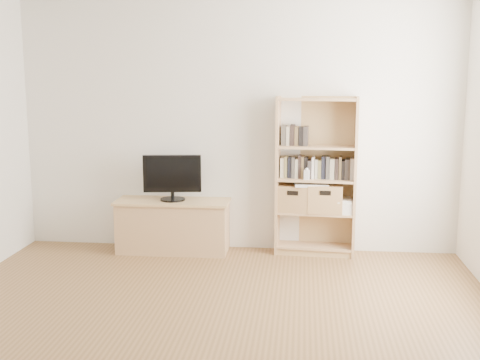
# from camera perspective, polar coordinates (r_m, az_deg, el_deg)

# --- Properties ---
(floor) EXTENTS (4.50, 5.00, 0.01)m
(floor) POSITION_cam_1_polar(r_m,az_deg,el_deg) (4.12, -4.17, -16.25)
(floor) COLOR brown
(floor) RESTS_ON ground
(back_wall) EXTENTS (4.50, 0.02, 2.60)m
(back_wall) POSITION_cam_1_polar(r_m,az_deg,el_deg) (6.19, -0.24, 5.25)
(back_wall) COLOR silver
(back_wall) RESTS_ON floor
(tv_stand) EXTENTS (1.13, 0.43, 0.52)m
(tv_stand) POSITION_cam_1_polar(r_m,az_deg,el_deg) (6.26, -6.34, -4.44)
(tv_stand) COLOR tan
(tv_stand) RESTS_ON floor
(bookshelf) EXTENTS (0.82, 0.34, 1.60)m
(bookshelf) POSITION_cam_1_polar(r_m,az_deg,el_deg) (6.07, 7.22, 0.31)
(bookshelf) COLOR tan
(bookshelf) RESTS_ON floor
(television) EXTENTS (0.59, 0.13, 0.46)m
(television) POSITION_cam_1_polar(r_m,az_deg,el_deg) (6.15, -6.44, 0.18)
(television) COLOR black
(television) RESTS_ON tv_stand
(books_row_mid) EXTENTS (0.76, 0.23, 0.20)m
(books_row_mid) POSITION_cam_1_polar(r_m,az_deg,el_deg) (6.08, 7.25, 1.11)
(books_row_mid) COLOR #ACA792
(books_row_mid) RESTS_ON bookshelf
(books_row_upper) EXTENTS (0.36, 0.16, 0.18)m
(books_row_upper) POSITION_cam_1_polar(r_m,az_deg,el_deg) (6.05, 5.63, 4.14)
(books_row_upper) COLOR #ACA792
(books_row_upper) RESTS_ON bookshelf
(baby_monitor) EXTENTS (0.06, 0.04, 0.10)m
(baby_monitor) POSITION_cam_1_polar(r_m,az_deg,el_deg) (5.99, 6.34, 0.49)
(baby_monitor) COLOR white
(baby_monitor) RESTS_ON bookshelf
(basket_left) EXTENTS (0.35, 0.30, 0.27)m
(basket_left) POSITION_cam_1_polar(r_m,az_deg,el_deg) (6.13, 5.19, -1.68)
(basket_left) COLOR #A9774C
(basket_left) RESTS_ON bookshelf
(basket_right) EXTENTS (0.35, 0.30, 0.28)m
(basket_right) POSITION_cam_1_polar(r_m,az_deg,el_deg) (6.11, 8.09, -1.71)
(basket_right) COLOR #A9774C
(basket_right) RESTS_ON bookshelf
(laptop) EXTENTS (0.35, 0.26, 0.03)m
(laptop) POSITION_cam_1_polar(r_m,az_deg,el_deg) (6.07, 6.75, -0.41)
(laptop) COLOR white
(laptop) RESTS_ON basket_left
(magazine_stack) EXTENTS (0.18, 0.26, 0.12)m
(magazine_stack) POSITION_cam_1_polar(r_m,az_deg,el_deg) (6.12, 9.74, -2.51)
(magazine_stack) COLOR beige
(magazine_stack) RESTS_ON bookshelf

